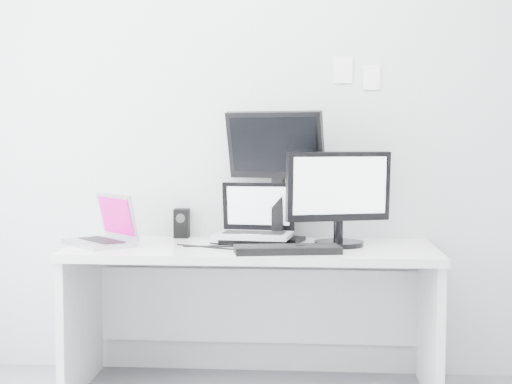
{
  "coord_description": "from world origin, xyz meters",
  "views": [
    {
      "loc": [
        0.3,
        -2.44,
        1.26
      ],
      "look_at": [
        0.02,
        1.23,
        1.0
      ],
      "focal_mm": 53.21,
      "sensor_mm": 36.0,
      "label": 1
    }
  ],
  "objects": [
    {
      "name": "dell_laptop",
      "position": [
        -0.0,
        1.35,
        0.89
      ],
      "size": [
        0.41,
        0.34,
        0.31
      ],
      "primitive_type": "cube",
      "rotation": [
        0.0,
        0.0,
        -0.12
      ],
      "color": "#A9ABB2",
      "rests_on": "desk"
    },
    {
      "name": "keyboard",
      "position": [
        0.18,
        1.05,
        0.75
      ],
      "size": [
        0.51,
        0.26,
        0.03
      ],
      "primitive_type": "cube",
      "rotation": [
        0.0,
        0.0,
        0.18
      ],
      "color": "black",
      "rests_on": "desk"
    },
    {
      "name": "samsung_monitor",
      "position": [
        0.43,
        1.29,
        0.97
      ],
      "size": [
        0.58,
        0.39,
        0.48
      ],
      "primitive_type": "cube",
      "rotation": [
        0.0,
        0.0,
        0.31
      ],
      "color": "black",
      "rests_on": "desk"
    },
    {
      "name": "desk",
      "position": [
        0.0,
        1.25,
        0.36
      ],
      "size": [
        1.8,
        0.7,
        0.73
      ],
      "primitive_type": "cube",
      "color": "silver",
      "rests_on": "ground"
    },
    {
      "name": "speaker",
      "position": [
        -0.4,
        1.55,
        0.81
      ],
      "size": [
        0.08,
        0.08,
        0.16
      ],
      "primitive_type": "cube",
      "rotation": [
        0.0,
        0.0,
        0.05
      ],
      "color": "black",
      "rests_on": "desk"
    },
    {
      "name": "macbook",
      "position": [
        -0.77,
        1.23,
        0.86
      ],
      "size": [
        0.44,
        0.44,
        0.27
      ],
      "primitive_type": "cube",
      "rotation": [
        0.0,
        0.0,
        -0.83
      ],
      "color": "#B5B4B9",
      "rests_on": "desk"
    },
    {
      "name": "wall_note_1",
      "position": [
        0.6,
        1.59,
        1.58
      ],
      "size": [
        0.09,
        0.0,
        0.13
      ],
      "primitive_type": "cube",
      "color": "white",
      "rests_on": "back_wall"
    },
    {
      "name": "rear_monitor",
      "position": [
        0.11,
        1.44,
        1.07
      ],
      "size": [
        0.54,
        0.32,
        0.69
      ],
      "primitive_type": "cube",
      "rotation": [
        0.0,
        0.0,
        -0.28
      ],
      "color": "black",
      "rests_on": "desk"
    },
    {
      "name": "back_wall",
      "position": [
        0.0,
        1.6,
        1.35
      ],
      "size": [
        3.6,
        0.0,
        3.6
      ],
      "primitive_type": "plane",
      "rotation": [
        1.57,
        0.0,
        0.0
      ],
      "color": "silver",
      "rests_on": "ground"
    },
    {
      "name": "mouse",
      "position": [
        0.24,
        1.06,
        0.75
      ],
      "size": [
        0.13,
        0.1,
        0.04
      ],
      "primitive_type": "ellipsoid",
      "rotation": [
        0.0,
        0.0,
        0.3
      ],
      "color": "black",
      "rests_on": "desk"
    },
    {
      "name": "wall_note_0",
      "position": [
        0.45,
        1.59,
        1.62
      ],
      "size": [
        0.1,
        0.0,
        0.14
      ],
      "primitive_type": "cube",
      "color": "white",
      "rests_on": "back_wall"
    }
  ]
}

